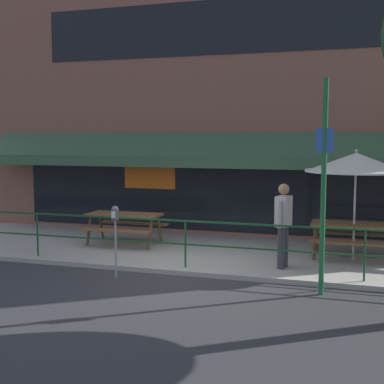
{
  "coord_description": "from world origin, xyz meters",
  "views": [
    {
      "loc": [
        3.32,
        -9.78,
        2.75
      ],
      "look_at": [
        -0.27,
        1.6,
        1.5
      ],
      "focal_mm": 50.0,
      "sensor_mm": 36.0,
      "label": 1
    }
  ],
  "objects_px": {
    "street_sign_pole": "(324,185)",
    "pedestrian_walking": "(283,221)",
    "picnic_table_centre": "(354,231)",
    "picnic_table_left": "(124,220)",
    "patio_umbrella_centre": "(356,163)",
    "parking_meter_near": "(115,220)"
  },
  "relations": [
    {
      "from": "picnic_table_left",
      "to": "parking_meter_near",
      "type": "xyz_separation_m",
      "value": [
        1.01,
        -2.61,
        0.44
      ]
    },
    {
      "from": "pedestrian_walking",
      "to": "picnic_table_left",
      "type": "bearing_deg",
      "value": 163.52
    },
    {
      "from": "patio_umbrella_centre",
      "to": "pedestrian_walking",
      "type": "bearing_deg",
      "value": -136.91
    },
    {
      "from": "picnic_table_left",
      "to": "street_sign_pole",
      "type": "bearing_deg",
      "value": -27.09
    },
    {
      "from": "picnic_table_centre",
      "to": "picnic_table_left",
      "type": "bearing_deg",
      "value": -178.51
    },
    {
      "from": "picnic_table_left",
      "to": "patio_umbrella_centre",
      "type": "distance_m",
      "value": 5.58
    },
    {
      "from": "street_sign_pole",
      "to": "pedestrian_walking",
      "type": "bearing_deg",
      "value": 123.05
    },
    {
      "from": "street_sign_pole",
      "to": "picnic_table_centre",
      "type": "bearing_deg",
      "value": 79.27
    },
    {
      "from": "patio_umbrella_centre",
      "to": "parking_meter_near",
      "type": "bearing_deg",
      "value": -148.51
    },
    {
      "from": "patio_umbrella_centre",
      "to": "street_sign_pole",
      "type": "relative_size",
      "value": 0.64
    },
    {
      "from": "patio_umbrella_centre",
      "to": "picnic_table_left",
      "type": "bearing_deg",
      "value": -179.28
    },
    {
      "from": "picnic_table_left",
      "to": "pedestrian_walking",
      "type": "relative_size",
      "value": 1.05
    },
    {
      "from": "street_sign_pole",
      "to": "parking_meter_near",
      "type": "bearing_deg",
      "value": -178.35
    },
    {
      "from": "picnic_table_left",
      "to": "parking_meter_near",
      "type": "distance_m",
      "value": 2.83
    },
    {
      "from": "street_sign_pole",
      "to": "picnic_table_left",
      "type": "bearing_deg",
      "value": 152.91
    },
    {
      "from": "picnic_table_centre",
      "to": "patio_umbrella_centre",
      "type": "bearing_deg",
      "value": -90.0
    },
    {
      "from": "pedestrian_walking",
      "to": "patio_umbrella_centre",
      "type": "bearing_deg",
      "value": 43.09
    },
    {
      "from": "picnic_table_left",
      "to": "picnic_table_centre",
      "type": "height_order",
      "value": "same"
    },
    {
      "from": "patio_umbrella_centre",
      "to": "street_sign_pole",
      "type": "xyz_separation_m",
      "value": [
        -0.5,
        -2.56,
        -0.26
      ]
    },
    {
      "from": "picnic_table_centre",
      "to": "parking_meter_near",
      "type": "bearing_deg",
      "value": -147.82
    },
    {
      "from": "parking_meter_near",
      "to": "picnic_table_left",
      "type": "bearing_deg",
      "value": 111.21
    },
    {
      "from": "patio_umbrella_centre",
      "to": "parking_meter_near",
      "type": "height_order",
      "value": "patio_umbrella_centre"
    }
  ]
}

